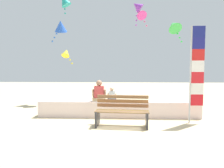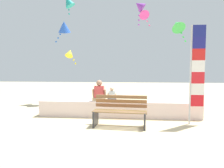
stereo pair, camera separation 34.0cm
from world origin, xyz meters
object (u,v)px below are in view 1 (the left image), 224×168
Objects in this scene: kite_magenta at (141,13)px; kite_teal at (64,1)px; kite_blue at (61,26)px; kite_purple at (137,6)px; kite_green at (174,26)px; person_adult at (99,93)px; person_child at (112,96)px; kite_yellow at (66,53)px; park_bench at (122,112)px; flag_banner at (195,69)px.

kite_teal reaches higher than kite_magenta.
kite_purple is (3.58, -0.68, 0.66)m from kite_blue.
kite_green is 1.10× the size of kite_purple.
person_adult is 0.46m from person_child.
person_adult is at bearing -50.32° from kite_blue.
kite_magenta is 1.07× the size of kite_yellow.
person_child reaches higher than park_bench.
kite_magenta is at bearing -14.44° from kite_teal.
kite_yellow is at bearing 129.48° from person_child.
park_bench is 2.59m from flag_banner.
kite_green is 1.98m from kite_purple.
kite_teal reaches higher than kite_yellow.
kite_magenta is (1.19, 2.23, 3.45)m from person_child.
kite_blue is at bearing 129.68° from person_adult.
person_adult is 0.81× the size of kite_magenta.
kite_purple is at bearing -10.78° from kite_blue.
kite_green reaches higher than person_adult.
park_bench is 5.14m from kite_magenta.
kite_blue is at bearing 169.22° from kite_purple.
person_child is (0.45, 0.00, -0.09)m from person_adult.
kite_green is (5.19, -0.48, 1.18)m from kite_yellow.
kite_teal is (-3.75, 0.97, 0.95)m from kite_magenta.
kite_yellow is 2.65m from kite_teal.
kite_purple reaches higher than kite_green.
flag_banner is at bearing -15.75° from person_child.
kite_green is at bearing 9.31° from kite_magenta.
kite_blue reaches higher than person_adult.
kite_magenta reaches higher than kite_green.
kite_purple is at bearing -160.96° from kite_green.
person_child is at bearing -137.89° from kite_green.
kite_magenta reaches higher than person_child.
flag_banner reaches higher than park_bench.
flag_banner is 3.22× the size of kite_teal.
kite_teal reaches higher than kite_green.
kite_teal is at bearing 142.66° from flag_banner.
kite_purple is (-1.75, -0.60, 0.71)m from kite_green.
person_child is 0.43× the size of kite_green.
kite_magenta is 4.07m from kite_yellow.
park_bench is 1.52× the size of kite_purple.
person_child is 4.28m from kite_magenta.
kite_purple is (3.56, -1.31, -0.75)m from kite_teal.
flag_banner is at bearing -37.34° from kite_teal.
kite_yellow is at bearing 143.69° from flag_banner.
kite_purple is at bearing 77.90° from park_bench.
park_bench is 1.47m from person_adult.
person_adult is (-0.80, 1.15, 0.43)m from park_bench.
park_bench is 1.75× the size of kite_magenta.
kite_purple is at bearing -20.22° from kite_teal.
flag_banner is at bearing -92.93° from kite_green.
kite_green reaches higher than person_child.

